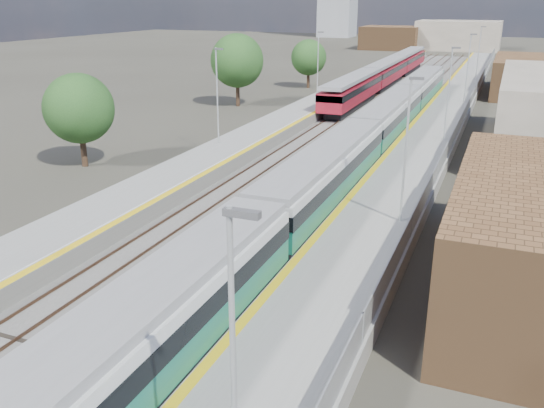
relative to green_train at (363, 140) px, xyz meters
The scene contains 11 objects.
ground 15.52m from the green_train, 95.60° to the left, with size 320.00×320.00×0.00m, color #47443A.
ballast_bed 18.31m from the green_train, 101.90° to the left, with size 10.50×155.00×0.06m, color #565451.
tracks 19.83m from the green_train, 99.19° to the left, with size 8.96×160.00×0.17m.
platform_right 18.26m from the green_train, 78.00° to the left, with size 4.70×155.00×8.52m.
platform_left 20.74m from the green_train, 120.67° to the left, with size 4.30×155.00×8.52m.
buildings 106.07m from the green_train, 100.69° to the left, with size 72.00×185.50×40.00m.
green_train is the anchor object (origin of this frame).
red_train 43.75m from the green_train, 99.21° to the left, with size 2.83×57.49×3.58m.
tree_a 21.16m from the green_train, 159.08° to the right, with size 5.17×5.17×7.00m.
tree_b 28.96m from the green_train, 134.17° to the left, with size 6.18×6.18×8.37m.
tree_c 41.74m from the green_train, 114.23° to the left, with size 4.98×4.98×6.75m.
Camera 1 is at (10.94, -6.66, 12.00)m, focal length 38.00 mm.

